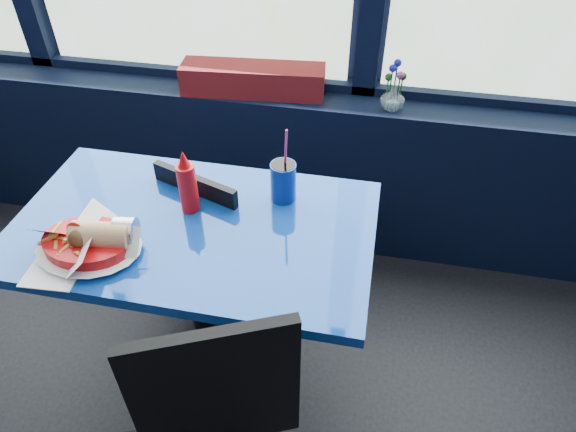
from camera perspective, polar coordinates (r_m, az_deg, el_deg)
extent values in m
cube|color=black|center=(2.68, -9.55, 6.56)|extent=(5.00, 0.26, 0.80)
cube|color=black|center=(2.54, -10.01, 15.24)|extent=(4.80, 0.08, 0.06)
cylinder|color=black|center=(2.28, -8.26, -14.78)|extent=(0.44, 0.44, 0.03)
cylinder|color=black|center=(2.02, -9.13, -9.57)|extent=(0.12, 0.12, 0.68)
cube|color=navy|center=(1.75, -10.47, -1.38)|extent=(1.20, 0.70, 0.04)
cube|color=black|center=(1.35, -7.92, -18.83)|extent=(0.39, 0.20, 0.48)
cube|color=black|center=(2.22, -9.17, -1.73)|extent=(0.47, 0.47, 0.04)
cube|color=black|center=(1.95, -9.74, -0.43)|extent=(0.34, 0.14, 0.41)
cylinder|color=black|center=(2.38, -3.29, -4.51)|extent=(0.02, 0.02, 0.38)
cylinder|color=black|center=(2.22, -7.85, -9.52)|extent=(0.02, 0.02, 0.38)
cylinder|color=black|center=(2.53, -9.32, -1.84)|extent=(0.02, 0.02, 0.38)
cylinder|color=black|center=(2.37, -14.03, -6.30)|extent=(0.02, 0.02, 0.38)
cube|color=maroon|center=(2.34, -3.92, 14.91)|extent=(0.64, 0.21, 0.13)
imported|color=silver|center=(2.25, 11.56, 12.70)|extent=(0.11, 0.11, 0.10)
cylinder|color=#1E5919|center=(2.23, 11.23, 13.50)|extent=(0.01, 0.01, 0.17)
sphere|color=#2022BF|center=(2.19, 11.57, 15.79)|extent=(0.03, 0.03, 0.03)
cylinder|color=#1E5919|center=(2.23, 12.06, 13.00)|extent=(0.01, 0.01, 0.15)
sphere|color=#F046B6|center=(2.19, 12.38, 15.02)|extent=(0.03, 0.03, 0.03)
cylinder|color=#1E5919|center=(2.25, 11.72, 13.82)|extent=(0.01, 0.01, 0.18)
sphere|color=#2022BF|center=(2.20, 12.10, 16.30)|extent=(0.03, 0.03, 0.03)
cylinder|color=#1E5919|center=(2.25, 10.88, 13.16)|extent=(0.01, 0.01, 0.12)
sphere|color=#1E5919|center=(2.22, 11.13, 14.90)|extent=(0.03, 0.03, 0.03)
cylinder|color=#1E5919|center=(2.25, 12.34, 13.03)|extent=(0.01, 0.01, 0.13)
sphere|color=#1E5919|center=(2.21, 12.65, 14.90)|extent=(0.03, 0.03, 0.03)
cylinder|color=red|center=(1.71, -21.31, -2.96)|extent=(0.35, 0.35, 0.05)
cylinder|color=white|center=(1.72, -21.22, -3.24)|extent=(0.34, 0.34, 0.00)
cylinder|color=silver|center=(1.66, -17.60, -1.71)|extent=(0.08, 0.10, 0.09)
sphere|color=#52331C|center=(1.68, -22.22, -2.29)|extent=(0.06, 0.06, 0.06)
cylinder|color=red|center=(1.67, -22.61, -1.42)|extent=(0.05, 0.05, 0.01)
cylinder|color=red|center=(1.74, -11.05, 3.07)|extent=(0.06, 0.06, 0.18)
cone|color=red|center=(1.67, -11.56, 6.24)|extent=(0.04, 0.04, 0.06)
cylinder|color=navy|center=(1.77, -0.53, 3.84)|extent=(0.09, 0.09, 0.14)
cylinder|color=black|center=(1.73, -0.54, 5.64)|extent=(0.08, 0.08, 0.01)
cylinder|color=#FF3572|center=(1.68, -0.26, 7.26)|extent=(0.03, 0.07, 0.20)
cube|color=white|center=(1.70, -24.40, -5.41)|extent=(0.17, 0.17, 0.00)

